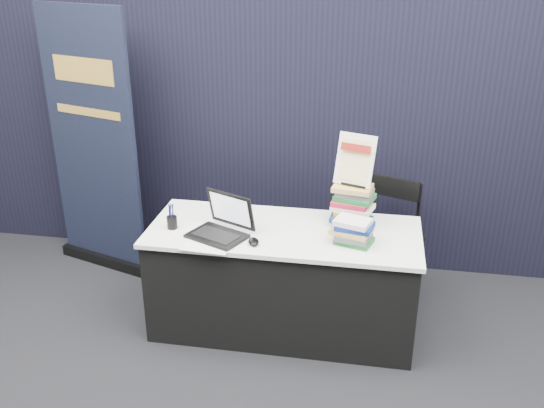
{
  "coord_description": "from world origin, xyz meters",
  "views": [
    {
      "loc": [
        0.55,
        -3.02,
        2.5
      ],
      "look_at": [
        -0.08,
        0.55,
        0.93
      ],
      "focal_mm": 40.0,
      "sensor_mm": 36.0,
      "label": 1
    }
  ],
  "objects_px": {
    "laptop": "(219,226)",
    "info_sign": "(355,161)",
    "display_table": "(283,279)",
    "stacking_chair": "(391,235)",
    "pullup_banner": "(95,159)",
    "book_stack_tall": "(352,205)",
    "book_stack_short": "(353,231)"
  },
  "relations": [
    {
      "from": "info_sign",
      "to": "laptop",
      "type": "bearing_deg",
      "value": -137.82
    },
    {
      "from": "laptop",
      "to": "info_sign",
      "type": "xyz_separation_m",
      "value": [
        0.84,
        0.36,
        0.37
      ]
    },
    {
      "from": "laptop",
      "to": "stacking_chair",
      "type": "distance_m",
      "value": 1.37
    },
    {
      "from": "display_table",
      "to": "laptop",
      "type": "distance_m",
      "value": 0.61
    },
    {
      "from": "display_table",
      "to": "info_sign",
      "type": "height_order",
      "value": "info_sign"
    },
    {
      "from": "book_stack_short",
      "to": "stacking_chair",
      "type": "bearing_deg",
      "value": 68.7
    },
    {
      "from": "info_sign",
      "to": "pullup_banner",
      "type": "height_order",
      "value": "pullup_banner"
    },
    {
      "from": "display_table",
      "to": "book_stack_tall",
      "type": "xyz_separation_m",
      "value": [
        0.43,
        0.19,
        0.51
      ]
    },
    {
      "from": "display_table",
      "to": "info_sign",
      "type": "bearing_deg",
      "value": 26.75
    },
    {
      "from": "stacking_chair",
      "to": "display_table",
      "type": "bearing_deg",
      "value": -121.71
    },
    {
      "from": "display_table",
      "to": "pullup_banner",
      "type": "xyz_separation_m",
      "value": [
        -1.61,
        0.64,
        0.56
      ]
    },
    {
      "from": "info_sign",
      "to": "display_table",
      "type": "bearing_deg",
      "value": -133.94
    },
    {
      "from": "book_stack_short",
      "to": "stacking_chair",
      "type": "distance_m",
      "value": 0.8
    },
    {
      "from": "pullup_banner",
      "to": "laptop",
      "type": "bearing_deg",
      "value": -14.77
    },
    {
      "from": "book_stack_tall",
      "to": "book_stack_short",
      "type": "distance_m",
      "value": 0.3
    },
    {
      "from": "laptop",
      "to": "pullup_banner",
      "type": "distance_m",
      "value": 1.43
    },
    {
      "from": "laptop",
      "to": "book_stack_short",
      "type": "height_order",
      "value": "laptop"
    },
    {
      "from": "laptop",
      "to": "book_stack_short",
      "type": "relative_size",
      "value": 1.59
    },
    {
      "from": "laptop",
      "to": "pullup_banner",
      "type": "bearing_deg",
      "value": 171.74
    },
    {
      "from": "book_stack_short",
      "to": "stacking_chair",
      "type": "relative_size",
      "value": 0.3
    },
    {
      "from": "laptop",
      "to": "book_stack_short",
      "type": "distance_m",
      "value": 0.87
    },
    {
      "from": "pullup_banner",
      "to": "book_stack_tall",
      "type": "bearing_deg",
      "value": 5.6
    },
    {
      "from": "stacking_chair",
      "to": "pullup_banner",
      "type": "bearing_deg",
      "value": -161.67
    },
    {
      "from": "book_stack_tall",
      "to": "info_sign",
      "type": "xyz_separation_m",
      "value": [
        0.0,
        0.03,
        0.3
      ]
    },
    {
      "from": "display_table",
      "to": "stacking_chair",
      "type": "height_order",
      "value": "stacking_chair"
    },
    {
      "from": "book_stack_short",
      "to": "pullup_banner",
      "type": "distance_m",
      "value": 2.2
    },
    {
      "from": "book_stack_tall",
      "to": "stacking_chair",
      "type": "height_order",
      "value": "book_stack_tall"
    },
    {
      "from": "laptop",
      "to": "stacking_chair",
      "type": "bearing_deg",
      "value": 56.47
    },
    {
      "from": "book_stack_tall",
      "to": "stacking_chair",
      "type": "relative_size",
      "value": 0.31
    },
    {
      "from": "laptop",
      "to": "pullup_banner",
      "type": "xyz_separation_m",
      "value": [
        -1.2,
        0.77,
        0.12
      ]
    },
    {
      "from": "display_table",
      "to": "book_stack_short",
      "type": "distance_m",
      "value": 0.65
    },
    {
      "from": "display_table",
      "to": "stacking_chair",
      "type": "distance_m",
      "value": 0.93
    }
  ]
}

